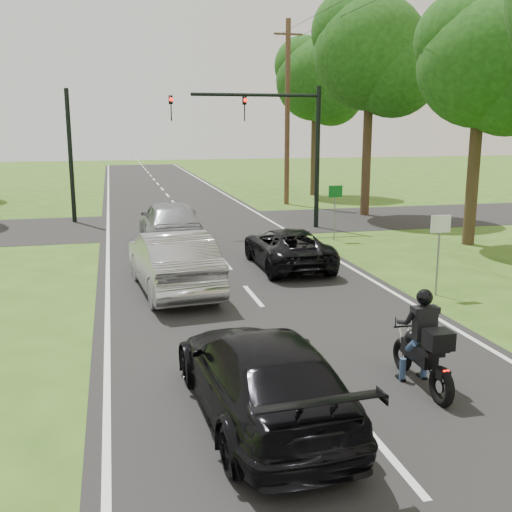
# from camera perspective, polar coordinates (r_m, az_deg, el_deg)

# --- Properties ---
(ground) EXTENTS (140.00, 140.00, 0.00)m
(ground) POSITION_cam_1_polar(r_m,az_deg,el_deg) (12.00, 4.18, -9.02)
(ground) COLOR #335618
(ground) RESTS_ON ground
(road) EXTENTS (8.00, 100.00, 0.01)m
(road) POSITION_cam_1_polar(r_m,az_deg,el_deg) (21.37, -3.97, 0.51)
(road) COLOR black
(road) RESTS_ON ground
(cross_road) EXTENTS (60.00, 7.00, 0.01)m
(cross_road) POSITION_cam_1_polar(r_m,az_deg,el_deg) (27.21, -6.10, 3.01)
(cross_road) COLOR black
(cross_road) RESTS_ON ground
(motorcycle_rider) EXTENTS (0.57, 2.02, 1.74)m
(motorcycle_rider) POSITION_cam_1_polar(r_m,az_deg,el_deg) (10.51, 15.71, -8.60)
(motorcycle_rider) COLOR black
(motorcycle_rider) RESTS_ON ground
(dark_suv) EXTENTS (2.05, 4.44, 1.23)m
(dark_suv) POSITION_cam_1_polar(r_m,az_deg,el_deg) (18.79, 2.99, 0.83)
(dark_suv) COLOR black
(dark_suv) RESTS_ON road
(silver_sedan) EXTENTS (2.19, 5.11, 1.64)m
(silver_sedan) POSITION_cam_1_polar(r_m,az_deg,el_deg) (16.09, -7.95, -0.48)
(silver_sedan) COLOR #A2A2A6
(silver_sedan) RESTS_ON road
(silver_suv) EXTENTS (2.15, 5.14, 1.74)m
(silver_suv) POSITION_cam_1_polar(r_m,az_deg,el_deg) (22.31, -8.15, 3.20)
(silver_suv) COLOR #979A9E
(silver_suv) RESTS_ON road
(dark_car_behind) EXTENTS (2.19, 4.83, 1.37)m
(dark_car_behind) POSITION_cam_1_polar(r_m,az_deg,el_deg) (9.15, 0.51, -11.26)
(dark_car_behind) COLOR black
(dark_car_behind) RESTS_ON road
(traffic_signal) EXTENTS (6.38, 0.44, 6.00)m
(traffic_signal) POSITION_cam_1_polar(r_m,az_deg,el_deg) (25.55, 1.90, 11.78)
(traffic_signal) COLOR black
(traffic_signal) RESTS_ON ground
(signal_pole_far) EXTENTS (0.20, 0.20, 6.00)m
(signal_pole_far) POSITION_cam_1_polar(r_m,az_deg,el_deg) (28.72, -17.25, 9.03)
(signal_pole_far) COLOR black
(signal_pole_far) RESTS_ON ground
(utility_pole_far) EXTENTS (1.60, 0.28, 10.00)m
(utility_pole_far) POSITION_cam_1_polar(r_m,az_deg,el_deg) (34.04, 3.01, 13.48)
(utility_pole_far) COLOR brown
(utility_pole_far) RESTS_ON ground
(sign_white) EXTENTS (0.55, 0.07, 2.12)m
(sign_white) POSITION_cam_1_polar(r_m,az_deg,el_deg) (16.11, 17.10, 1.88)
(sign_white) COLOR slate
(sign_white) RESTS_ON ground
(sign_green) EXTENTS (0.55, 0.07, 2.12)m
(sign_green) POSITION_cam_1_polar(r_m,az_deg,el_deg) (23.34, 7.55, 5.39)
(sign_green) COLOR slate
(sign_green) RESTS_ON ground
(tree_row_c) EXTENTS (4.80, 4.65, 8.76)m
(tree_row_c) POSITION_cam_1_polar(r_m,az_deg,el_deg) (23.57, 21.44, 16.04)
(tree_row_c) COLOR #332316
(tree_row_c) RESTS_ON ground
(tree_row_d) EXTENTS (5.76, 5.58, 10.45)m
(tree_row_d) POSITION_cam_1_polar(r_m,az_deg,el_deg) (30.29, 11.58, 17.87)
(tree_row_d) COLOR #332316
(tree_row_d) RESTS_ON ground
(tree_row_e) EXTENTS (5.28, 5.12, 9.61)m
(tree_row_e) POSITION_cam_1_polar(r_m,az_deg,el_deg) (38.72, 6.22, 15.87)
(tree_row_e) COLOR #332316
(tree_row_e) RESTS_ON ground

